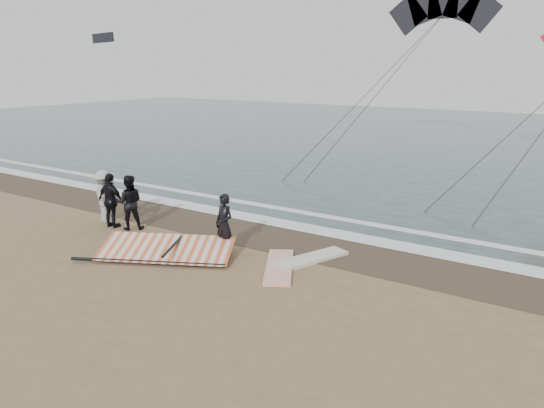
# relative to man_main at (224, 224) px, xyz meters

# --- Properties ---
(ground) EXTENTS (120.00, 120.00, 0.00)m
(ground) POSITION_rel_man_main_xyz_m (0.87, -2.41, -0.92)
(ground) COLOR #8C704C
(ground) RESTS_ON ground
(sea) EXTENTS (120.00, 54.00, 0.02)m
(sea) POSITION_rel_man_main_xyz_m (0.87, 30.59, -0.91)
(sea) COLOR #233838
(sea) RESTS_ON ground
(wet_sand) EXTENTS (120.00, 2.80, 0.01)m
(wet_sand) POSITION_rel_man_main_xyz_m (0.87, 2.09, -0.91)
(wet_sand) COLOR #4C3D2B
(wet_sand) RESTS_ON ground
(foam_near) EXTENTS (120.00, 0.90, 0.01)m
(foam_near) POSITION_rel_man_main_xyz_m (0.87, 3.49, -0.89)
(foam_near) COLOR white
(foam_near) RESTS_ON sea
(foam_far) EXTENTS (120.00, 0.45, 0.01)m
(foam_far) POSITION_rel_man_main_xyz_m (0.87, 5.19, -0.89)
(foam_far) COLOR white
(foam_far) RESTS_ON sea
(man_main) EXTENTS (0.74, 0.55, 1.84)m
(man_main) POSITION_rel_man_main_xyz_m (0.00, 0.00, 0.00)
(man_main) COLOR black
(man_main) RESTS_ON ground
(board_white) EXTENTS (1.92, 2.62, 0.10)m
(board_white) POSITION_rel_man_main_xyz_m (2.12, -0.20, -0.87)
(board_white) COLOR silver
(board_white) RESTS_ON ground
(board_cream) EXTENTS (1.51, 2.58, 0.10)m
(board_cream) POSITION_rel_man_main_xyz_m (2.53, 0.83, -0.87)
(board_cream) COLOR beige
(board_cream) RESTS_ON ground
(trio_cluster) EXTENTS (2.69, 1.21, 1.94)m
(trio_cluster) POSITION_rel_man_main_xyz_m (-5.00, 0.03, 0.04)
(trio_cluster) COLOR black
(trio_cluster) RESTS_ON ground
(sail_rig) EXTENTS (4.21, 3.40, 0.51)m
(sail_rig) POSITION_rel_man_main_xyz_m (-1.20, -1.20, -0.72)
(sail_rig) COLOR black
(sail_rig) RESTS_ON ground
(kite_dark) EXTENTS (8.38, 7.77, 17.79)m
(kite_dark) POSITION_rel_man_main_xyz_m (-1.36, 24.70, 7.95)
(kite_dark) COLOR black
(kite_dark) RESTS_ON ground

